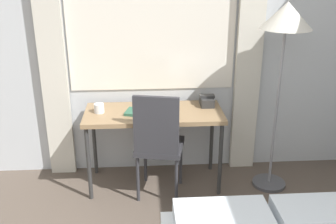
% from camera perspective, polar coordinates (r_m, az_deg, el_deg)
% --- Properties ---
extents(wall_back_with_window, '(4.78, 0.13, 2.70)m').
position_cam_1_polar(wall_back_with_window, '(3.70, -1.34, 10.98)').
color(wall_back_with_window, silver).
rests_on(wall_back_with_window, ground_plane).
extents(desk, '(1.24, 0.54, 0.74)m').
position_cam_1_polar(desk, '(3.56, -2.07, -0.89)').
color(desk, '#937551').
rests_on(desk, ground_plane).
extents(desk_chair, '(0.47, 0.47, 1.00)m').
position_cam_1_polar(desk_chair, '(3.39, -1.41, -4.17)').
color(desk_chair, '#333338').
rests_on(desk_chair, ground_plane).
extents(standing_lamp, '(0.43, 0.43, 1.70)m').
position_cam_1_polar(standing_lamp, '(3.44, 16.67, 11.33)').
color(standing_lamp, '#4C4C51').
rests_on(standing_lamp, ground_plane).
extents(telephone, '(0.14, 0.19, 0.10)m').
position_cam_1_polar(telephone, '(3.68, 5.64, 1.64)').
color(telephone, '#2D2D2D').
rests_on(telephone, desk).
extents(book, '(0.30, 0.24, 0.02)m').
position_cam_1_polar(book, '(3.49, -3.95, -0.02)').
color(book, '#33664C').
rests_on(book, desk).
extents(mug, '(0.09, 0.09, 0.08)m').
position_cam_1_polar(mug, '(3.55, -9.97, 0.55)').
color(mug, white).
rests_on(mug, desk).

